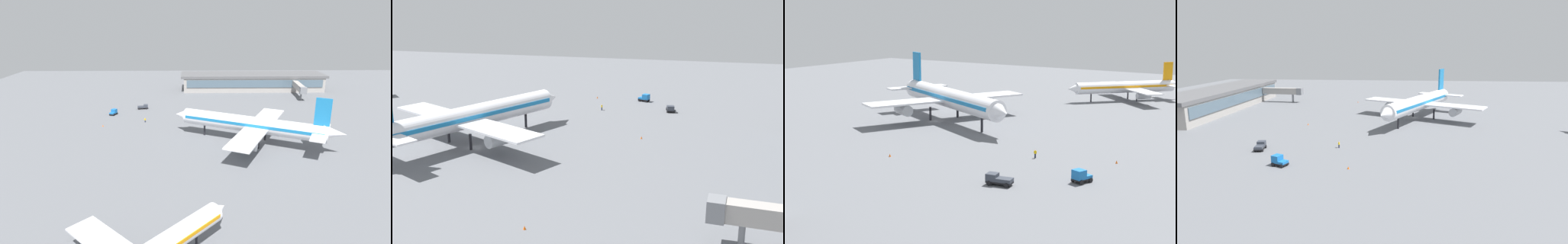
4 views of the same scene
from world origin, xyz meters
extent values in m
plane|color=slate|center=(0.00, 0.00, 0.00)|extent=(288.00, 288.00, 0.00)
cylinder|color=white|center=(3.65, 2.20, 6.06)|extent=(43.32, 24.96, 5.05)
cone|color=white|center=(25.54, -8.70, 6.06)|extent=(6.65, 6.54, 4.79)
cone|color=white|center=(-18.24, 13.10, 6.81)|extent=(7.45, 6.43, 4.04)
cube|color=#1972B2|center=(3.65, 2.20, 6.43)|extent=(41.72, 24.24, 0.91)
cube|color=white|center=(1.59, 3.22, 5.55)|extent=(25.99, 42.29, 0.45)
cylinder|color=#A5A8AD|center=(7.03, 14.15, 3.78)|extent=(6.58, 5.14, 2.78)
cylinder|color=#A5A8AD|center=(-3.85, -7.70, 3.78)|extent=(6.58, 5.14, 2.78)
cube|color=white|center=(-14.83, 11.40, 6.56)|extent=(11.45, 17.44, 0.36)
cube|color=#1972B2|center=(-14.83, 11.40, 12.62)|extent=(4.19, 2.45, 8.07)
cylinder|color=black|center=(18.02, -4.95, 1.77)|extent=(0.61, 0.61, 3.53)
cylinder|color=black|center=(2.16, 7.45, 1.77)|extent=(0.61, 0.61, 3.53)
cylinder|color=black|center=(-1.44, 0.22, 1.77)|extent=(0.61, 0.61, 3.53)
cylinder|color=white|center=(29.87, 60.54, 4.38)|extent=(25.34, 26.67, 3.65)
cone|color=white|center=(17.78, 47.66, 4.38)|extent=(5.02, 5.03, 3.46)
cone|color=white|center=(41.96, 73.42, 4.92)|extent=(5.25, 5.32, 2.92)
cube|color=orange|center=(29.87, 60.54, 4.65)|extent=(24.48, 25.75, 0.66)
cube|color=white|center=(31.00, 61.75, 4.01)|extent=(26.59, 25.41, 0.33)
cylinder|color=#A5A8AD|center=(37.43, 55.72, 2.73)|extent=(4.41, 4.51, 2.01)
cylinder|color=#A5A8AD|center=(24.57, 67.78, 2.73)|extent=(4.41, 4.51, 2.01)
cube|color=white|center=(40.07, 71.42, 4.74)|extent=(11.22, 10.78, 0.26)
cube|color=orange|center=(40.07, 71.42, 9.11)|extent=(2.46, 2.59, 5.83)
cylinder|color=black|center=(21.93, 52.08, 1.28)|extent=(0.44, 0.44, 2.55)
cylinder|color=black|center=(33.81, 60.48, 1.28)|extent=(0.44, 0.44, 2.55)
cylinder|color=black|center=(29.56, 64.47, 1.28)|extent=(0.44, 0.44, 2.55)
cube|color=black|center=(54.14, -29.63, 0.55)|extent=(2.92, 3.67, 0.30)
cube|color=#1966B2|center=(53.89, -30.29, 1.50)|extent=(2.42, 2.36, 1.60)
cube|color=#3F596B|center=(53.60, -31.04, 1.82)|extent=(1.52, 0.65, 0.90)
cube|color=#1966B2|center=(54.46, -28.79, 0.95)|extent=(2.28, 1.99, 0.50)
cylinder|color=black|center=(54.63, -31.02, 0.40)|extent=(0.57, 0.85, 0.80)
cylinder|color=black|center=(52.85, -30.34, 0.40)|extent=(0.57, 0.85, 0.80)
cylinder|color=black|center=(55.43, -28.93, 0.40)|extent=(0.57, 0.85, 0.80)
cylinder|color=black|center=(53.66, -28.25, 0.40)|extent=(0.57, 0.85, 0.80)
cube|color=black|center=(43.35, -38.61, 0.55)|extent=(4.64, 2.54, 0.30)
cube|color=#333842|center=(42.07, -38.80, 1.30)|extent=(2.07, 2.15, 1.20)
cube|color=#3F596B|center=(41.27, -38.92, 1.54)|extent=(0.32, 1.59, 0.67)
cube|color=#333842|center=(44.24, -38.47, 1.00)|extent=(2.86, 2.27, 0.60)
cylinder|color=black|center=(41.97, -39.78, 0.40)|extent=(0.84, 0.42, 0.80)
cylinder|color=black|center=(41.69, -37.90, 0.40)|extent=(0.84, 0.42, 0.80)
cylinder|color=black|center=(45.02, -39.31, 0.40)|extent=(0.84, 0.42, 0.80)
cylinder|color=black|center=(44.73, -37.43, 0.40)|extent=(0.84, 0.42, 0.80)
cylinder|color=#1E2338|center=(39.96, -19.53, 0.42)|extent=(0.35, 0.35, 0.85)
cylinder|color=yellow|center=(39.96, -19.53, 1.15)|extent=(0.42, 0.42, 0.60)
sphere|color=tan|center=(39.96, -19.53, 1.56)|extent=(0.22, 0.22, 0.22)
cylinder|color=yellow|center=(40.20, -19.50, 1.15)|extent=(0.10, 0.10, 0.54)
cylinder|color=yellow|center=(39.72, -19.55, 1.15)|extent=(0.10, 0.10, 0.54)
cone|color=#EA590C|center=(15.41, -34.38, 0.30)|extent=(0.44, 0.44, 0.60)
cone|color=#EA590C|center=(54.80, -14.79, 0.30)|extent=(0.44, 0.44, 0.60)
camera|label=1|loc=(23.04, 101.78, 38.78)|focal=30.74mm
camera|label=2|loc=(-93.48, -48.98, 34.10)|focal=45.40mm
camera|label=3|loc=(90.98, -117.39, 28.67)|focal=53.14mm
camera|label=4|loc=(120.16, -3.99, 24.55)|focal=30.85mm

